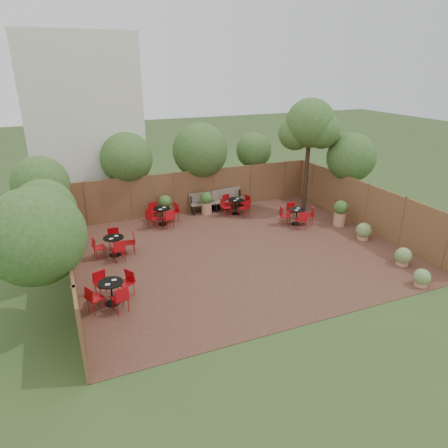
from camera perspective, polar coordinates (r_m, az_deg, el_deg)
name	(u,v)px	position (r m, az deg, el deg)	size (l,w,h in m)	color
ground	(239,251)	(15.50, 2.08, -3.86)	(80.00, 80.00, 0.00)	#354F23
courtyard_paving	(239,251)	(15.50, 2.08, -3.82)	(12.00, 10.00, 0.02)	#3C2018
fence_back	(195,191)	(19.48, -4.08, 4.68)	(12.00, 0.08, 2.00)	brown
fence_left	(69,254)	(13.88, -21.03, -4.03)	(0.08, 10.00, 2.00)	brown
fence_right	(366,207)	(18.31, 19.44, 2.34)	(0.08, 10.00, 2.00)	brown
neighbour_building	(84,124)	(20.88, -19.22, 13.16)	(5.00, 4.00, 8.00)	beige
overhang_foliage	(172,170)	(16.54, -7.37, 7.57)	(15.65, 10.66, 2.66)	#2E521A
courtyard_tree	(310,127)	(19.24, 12.04, 13.24)	(2.49, 2.39, 5.28)	black
park_bench_left	(206,202)	(19.42, -2.61, 3.12)	(1.56, 0.62, 0.94)	brown
park_bench_right	(227,199)	(19.82, 0.49, 3.61)	(1.65, 0.72, 0.99)	brown
bistro_tables	(190,230)	(16.36, -4.83, -0.80)	(10.03, 7.22, 0.87)	black
planters	(205,209)	(18.10, -2.76, 2.07)	(11.45, 4.49, 1.14)	#B27A59
low_shrubs	(389,250)	(16.04, 22.30, -3.38)	(1.42, 4.29, 0.68)	#B27A59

